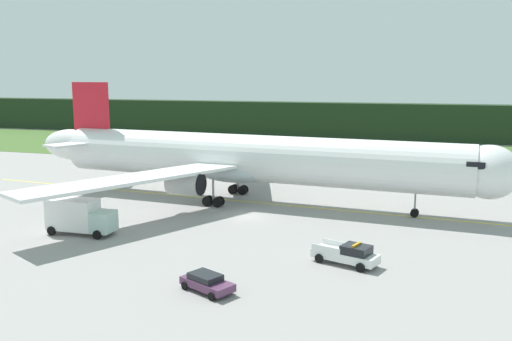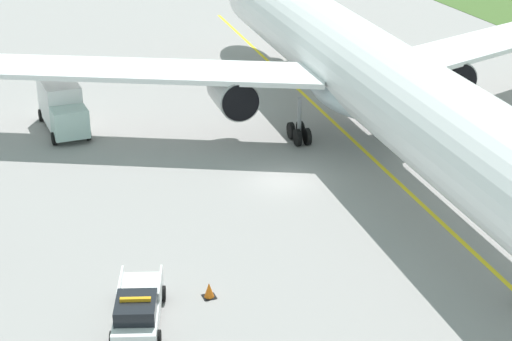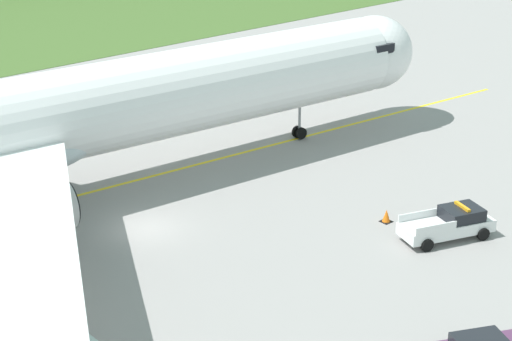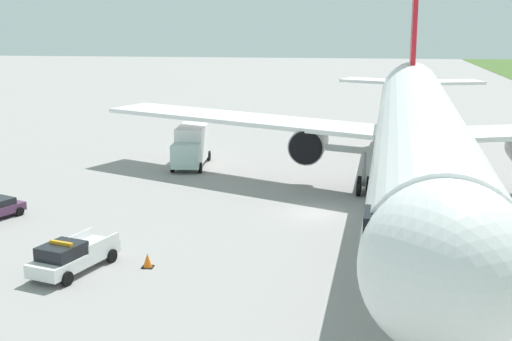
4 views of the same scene
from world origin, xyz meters
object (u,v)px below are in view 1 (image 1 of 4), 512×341
(ops_pickup_truck, at_px, (348,254))
(staff_car, at_px, (207,282))
(catering_truck, at_px, (79,216))
(airliner, at_px, (249,159))
(apron_cone, at_px, (341,245))

(ops_pickup_truck, relative_size, staff_car, 1.30)
(catering_truck, xyz_separation_m, staff_car, (17.74, -9.80, -1.15))
(airliner, xyz_separation_m, apron_cone, (13.94, -15.65, -5.03))
(catering_truck, height_order, staff_car, catering_truck)
(catering_truck, distance_m, staff_car, 20.31)
(airliner, xyz_separation_m, ops_pickup_truck, (15.11, -19.44, -4.51))
(catering_truck, bearing_deg, ops_pickup_truck, -2.05)
(ops_pickup_truck, xyz_separation_m, apron_cone, (-1.17, 3.79, -0.52))
(ops_pickup_truck, distance_m, staff_car, 12.56)
(ops_pickup_truck, bearing_deg, apron_cone, 107.19)
(airliner, distance_m, apron_cone, 21.55)
(airliner, bearing_deg, ops_pickup_truck, -52.14)
(airliner, relative_size, staff_car, 13.73)
(airliner, height_order, staff_car, airliner)
(airliner, relative_size, catering_truck, 9.07)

